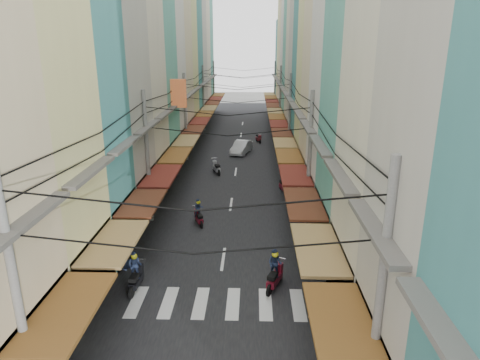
% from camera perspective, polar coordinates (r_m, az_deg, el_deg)
% --- Properties ---
extents(ground, '(160.00, 160.00, 0.00)m').
position_cam_1_polar(ground, '(24.44, -1.93, -8.30)').
color(ground, slate).
rests_on(ground, ground).
extents(road, '(10.00, 80.00, 0.02)m').
position_cam_1_polar(road, '(43.29, -0.25, 3.36)').
color(road, black).
rests_on(road, ground).
extents(sidewalk_left, '(3.00, 80.00, 0.06)m').
position_cam_1_polar(sidewalk_left, '(43.99, -8.76, 3.41)').
color(sidewalk_left, gray).
rests_on(sidewalk_left, ground).
extents(sidewalk_right, '(3.00, 80.00, 0.06)m').
position_cam_1_polar(sidewalk_right, '(43.55, 8.34, 3.29)').
color(sidewalk_right, gray).
rests_on(sidewalk_right, ground).
extents(crosswalk, '(7.55, 2.40, 0.01)m').
position_cam_1_polar(crosswalk, '(19.22, -3.11, -16.07)').
color(crosswalk, silver).
rests_on(crosswalk, ground).
extents(building_row_left, '(7.80, 67.67, 23.70)m').
position_cam_1_polar(building_row_left, '(39.64, -12.45, 15.93)').
color(building_row_left, silver).
rests_on(building_row_left, ground).
extents(building_row_right, '(7.80, 68.98, 22.59)m').
position_cam_1_polar(building_row_right, '(38.93, 11.70, 15.41)').
color(building_row_right, teal).
rests_on(building_row_right, ground).
extents(utility_poles, '(10.20, 66.13, 8.20)m').
position_cam_1_polar(utility_poles, '(37.20, -0.54, 11.32)').
color(utility_poles, gray).
rests_on(utility_poles, ground).
extents(white_car, '(4.87, 2.90, 1.61)m').
position_cam_1_polar(white_car, '(43.96, 0.18, 3.57)').
color(white_car, silver).
rests_on(white_car, ground).
extents(bicycle, '(1.71, 1.01, 1.11)m').
position_cam_1_polar(bicycle, '(27.41, 10.08, -5.59)').
color(bicycle, black).
rests_on(bicycle, ground).
extents(moving_scooters, '(8.00, 32.87, 1.92)m').
position_cam_1_polar(moving_scooters, '(27.21, -1.83, -4.26)').
color(moving_scooters, black).
rests_on(moving_scooters, ground).
extents(parked_scooters, '(13.05, 14.21, 1.01)m').
position_cam_1_polar(parked_scooters, '(21.11, 9.85, -11.57)').
color(parked_scooters, black).
rests_on(parked_scooters, ground).
extents(pedestrians, '(11.15, 20.32, 2.24)m').
position_cam_1_polar(pedestrians, '(28.03, -9.64, -2.78)').
color(pedestrians, black).
rests_on(pedestrians, ground).
extents(market_umbrella, '(2.49, 2.49, 2.63)m').
position_cam_1_polar(market_umbrella, '(23.05, 15.68, -4.35)').
color(market_umbrella, '#B2B2B7').
rests_on(market_umbrella, ground).
extents(traffic_sign, '(0.10, 0.59, 2.69)m').
position_cam_1_polar(traffic_sign, '(23.47, 9.73, -4.52)').
color(traffic_sign, gray).
rests_on(traffic_sign, ground).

